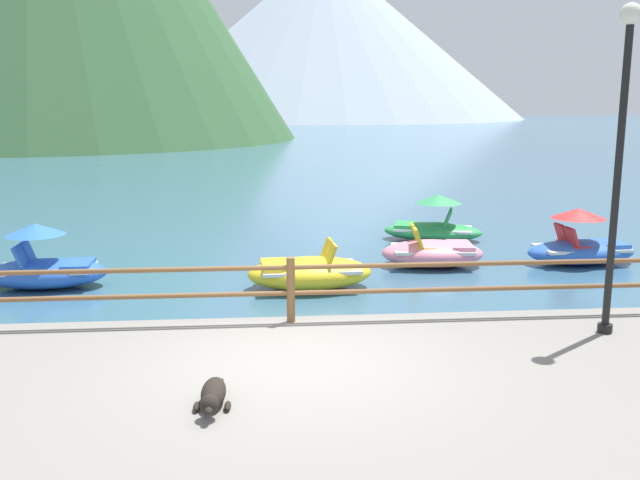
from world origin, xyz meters
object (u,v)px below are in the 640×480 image
(pedal_boat_1, at_px, (433,253))
(dog_resting, at_px, (213,395))
(pedal_boat_0, at_px, (44,267))
(pedal_boat_2, at_px, (581,246))
(pedal_boat_4, at_px, (309,272))
(pedal_boat_5, at_px, (433,226))
(lamp_post, at_px, (620,142))

(pedal_boat_1, bearing_deg, dog_resting, -118.98)
(pedal_boat_0, xyz_separation_m, pedal_boat_1, (7.83, 1.10, -0.11))
(pedal_boat_2, xyz_separation_m, pedal_boat_4, (-6.08, -1.55, -0.08))
(pedal_boat_0, xyz_separation_m, pedal_boat_5, (8.53, 3.89, -0.04))
(lamp_post, distance_m, pedal_boat_0, 10.29)
(pedal_boat_1, xyz_separation_m, pedal_boat_2, (3.29, -0.04, 0.10))
(dog_resting, height_order, pedal_boat_0, pedal_boat_0)
(pedal_boat_1, bearing_deg, pedal_boat_0, -172.03)
(dog_resting, bearing_deg, pedal_boat_2, 45.26)
(pedal_boat_4, bearing_deg, lamp_post, -47.17)
(pedal_boat_2, xyz_separation_m, pedal_boat_5, (-2.60, 2.83, -0.03))
(lamp_post, height_order, pedal_boat_2, lamp_post)
(lamp_post, distance_m, dog_resting, 6.11)
(pedal_boat_4, bearing_deg, pedal_boat_2, 14.32)
(dog_resting, relative_size, pedal_boat_5, 0.40)
(dog_resting, distance_m, pedal_boat_1, 8.72)
(pedal_boat_2, height_order, pedal_boat_4, pedal_boat_2)
(lamp_post, xyz_separation_m, pedal_boat_4, (-3.80, 4.09, -2.69))
(pedal_boat_1, distance_m, pedal_boat_5, 2.88)
(pedal_boat_1, relative_size, pedal_boat_2, 0.92)
(dog_resting, distance_m, pedal_boat_5, 11.52)
(pedal_boat_2, bearing_deg, dog_resting, -134.74)
(pedal_boat_2, relative_size, pedal_boat_5, 0.91)
(lamp_post, bearing_deg, dog_resting, -159.68)
(pedal_boat_0, distance_m, pedal_boat_4, 5.07)
(pedal_boat_1, xyz_separation_m, pedal_boat_4, (-2.79, -1.59, 0.02))
(lamp_post, xyz_separation_m, pedal_boat_1, (-1.01, 5.69, -2.71))
(pedal_boat_2, distance_m, pedal_boat_4, 6.28)
(dog_resting, xyz_separation_m, pedal_boat_4, (1.44, 6.03, -0.21))
(lamp_post, xyz_separation_m, pedal_boat_5, (-0.31, 8.48, -2.63))
(pedal_boat_0, bearing_deg, dog_resting, -61.07)
(pedal_boat_2, bearing_deg, pedal_boat_0, -174.57)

